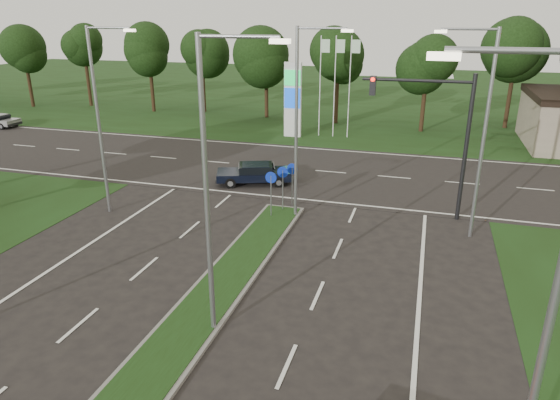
# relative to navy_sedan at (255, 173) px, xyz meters

# --- Properties ---
(verge_far) EXTENTS (160.00, 50.00, 0.02)m
(verge_far) POSITION_rel_navy_sedan_xyz_m (2.87, 34.60, -0.65)
(verge_far) COLOR black
(verge_far) RESTS_ON ground
(cross_road) EXTENTS (160.00, 12.00, 0.02)m
(cross_road) POSITION_rel_navy_sedan_xyz_m (2.87, 3.60, -0.65)
(cross_road) COLOR black
(cross_road) RESTS_ON ground
(median_kerb) EXTENTS (2.00, 26.00, 0.12)m
(median_kerb) POSITION_rel_navy_sedan_xyz_m (2.87, -16.40, -0.59)
(median_kerb) COLOR slate
(median_kerb) RESTS_ON ground
(streetlight_median_near) EXTENTS (2.53, 0.22, 9.00)m
(streetlight_median_near) POSITION_rel_navy_sedan_xyz_m (3.87, -14.40, 4.43)
(streetlight_median_near) COLOR gray
(streetlight_median_near) RESTS_ON ground
(streetlight_median_far) EXTENTS (2.53, 0.22, 9.00)m
(streetlight_median_far) POSITION_rel_navy_sedan_xyz_m (3.87, -4.40, 4.43)
(streetlight_median_far) COLOR gray
(streetlight_median_far) RESTS_ON ground
(streetlight_left_far) EXTENTS (2.53, 0.22, 9.00)m
(streetlight_left_far) POSITION_rel_navy_sedan_xyz_m (-5.43, -6.40, 4.43)
(streetlight_left_far) COLOR gray
(streetlight_left_far) RESTS_ON ground
(streetlight_right_far) EXTENTS (2.53, 0.22, 9.00)m
(streetlight_right_far) POSITION_rel_navy_sedan_xyz_m (11.67, -4.40, 4.43)
(streetlight_right_far) COLOR gray
(streetlight_right_far) RESTS_ON ground
(streetlight_right_near) EXTENTS (2.53, 0.22, 9.00)m
(streetlight_right_near) POSITION_rel_navy_sedan_xyz_m (11.67, -18.40, 4.43)
(streetlight_right_near) COLOR gray
(streetlight_right_near) RESTS_ON ground
(traffic_signal) EXTENTS (5.10, 0.42, 7.00)m
(traffic_signal) POSITION_rel_navy_sedan_xyz_m (10.06, -2.40, 4.00)
(traffic_signal) COLOR black
(traffic_signal) RESTS_ON ground
(median_signs) EXTENTS (1.16, 1.76, 2.38)m
(median_signs) POSITION_rel_navy_sedan_xyz_m (2.87, -4.00, 1.06)
(median_signs) COLOR gray
(median_signs) RESTS_ON ground
(gas_pylon) EXTENTS (5.80, 1.26, 8.00)m
(gas_pylon) POSITION_rel_navy_sedan_xyz_m (-0.92, 12.65, 2.55)
(gas_pylon) COLOR silver
(gas_pylon) RESTS_ON ground
(treeline_far) EXTENTS (6.00, 6.00, 9.90)m
(treeline_far) POSITION_rel_navy_sedan_xyz_m (2.97, 19.54, 6.18)
(treeline_far) COLOR black
(treeline_far) RESTS_ON ground
(navy_sedan) EXTENTS (4.74, 3.19, 1.21)m
(navy_sedan) POSITION_rel_navy_sedan_xyz_m (0.00, 0.00, 0.00)
(navy_sedan) COLOR black
(navy_sedan) RESTS_ON ground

